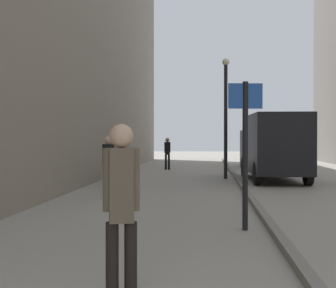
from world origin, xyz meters
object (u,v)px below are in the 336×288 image
Objects in this scene: delivery_van at (273,146)px; pedestrian_mid_block at (167,151)px; bicycle_leaning at (109,175)px; cafe_chair_near_window at (113,167)px; pedestrian_far_crossing at (121,202)px; pedestrian_main_foreground at (108,162)px; street_sign_post at (245,142)px; lamp_post at (226,110)px; parked_car at (260,154)px; cafe_chair_by_doorway at (130,164)px.

pedestrian_mid_block is at bearing 128.12° from delivery_van.
cafe_chair_near_window is (-0.17, 1.32, 0.17)m from bicycle_leaning.
pedestrian_far_crossing reaches higher than pedestrian_mid_block.
pedestrian_main_foreground is 0.64× the size of street_sign_post.
lamp_post is (2.75, -4.73, 1.78)m from pedestrian_mid_block.
pedestrian_mid_block is 18.25m from pedestrian_far_crossing.
lamp_post is (-2.17, -6.84, 2.01)m from parked_car.
delivery_van reaches higher than cafe_chair_by_doorway.
pedestrian_main_foreground is 5.48m from street_sign_post.
pedestrian_far_crossing reaches higher than cafe_chair_near_window.
pedestrian_mid_block is at bearing 76.99° from bicycle_leaning.
parked_car is 8.76m from cafe_chair_by_doorway.
lamp_post is at bearing 79.33° from cafe_chair_by_doorway.
parked_car is (5.63, 12.37, -0.25)m from pedestrian_main_foreground.
pedestrian_mid_block is 5.76m from lamp_post.
pedestrian_far_crossing is 0.34× the size of delivery_van.
delivery_van is at bearing -93.39° from parked_car.
pedestrian_main_foreground is at bearing -81.82° from bicycle_leaning.
cafe_chair_by_doorway is (0.25, 2.30, 0.00)m from cafe_chair_near_window.
street_sign_post is (-1.83, -9.18, 0.22)m from delivery_van.
pedestrian_far_crossing reaches higher than cafe_chair_by_doorway.
delivery_van is 1.97× the size of street_sign_post.
street_sign_post is at bearing 17.64° from cafe_chair_by_doorway.
parked_car is (3.69, 20.32, -0.30)m from pedestrian_far_crossing.
street_sign_post is (3.41, -4.25, 0.59)m from pedestrian_main_foreground.
lamp_post is (1.53, 13.48, 1.71)m from pedestrian_far_crossing.
parked_car is at bearing -130.73° from cafe_chair_near_window.
lamp_post is 5.02m from cafe_chair_near_window.
street_sign_post reaches higher than pedestrian_main_foreground.
delivery_van is 5.45× the size of cafe_chair_near_window.
parked_car is at bearing 84.77° from delivery_van.
pedestrian_mid_block is 0.62× the size of street_sign_post.
pedestrian_main_foreground is 3.85m from cafe_chair_near_window.
lamp_post is 5.56m from bicycle_leaning.
street_sign_post is at bearing 109.65° from pedestrian_main_foreground.
pedestrian_mid_block is 6.66m from cafe_chair_near_window.
pedestrian_main_foreground is 6.10m from cafe_chair_by_doorway.
pedestrian_main_foreground is 0.95× the size of pedestrian_far_crossing.
bicycle_leaning is (-6.16, -9.93, -0.33)m from parked_car.
parked_car is 0.88× the size of lamp_post.
bicycle_leaning is (-2.47, 10.39, -0.63)m from pedestrian_far_crossing.
cafe_chair_near_window is at bearing 93.37° from bicycle_leaning.
lamp_post is at bearing -161.44° from cafe_chair_near_window.
parked_car is at bearing 54.20° from bicycle_leaning.
delivery_van reaches higher than parked_car.
lamp_post is at bearing 68.77° from pedestrian_far_crossing.
parked_car reaches higher than bicycle_leaning.
lamp_post is (-1.77, 0.60, 1.40)m from delivery_van.
delivery_van is at bearing 19.34° from bicycle_leaning.
delivery_van reaches higher than pedestrian_main_foreground.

